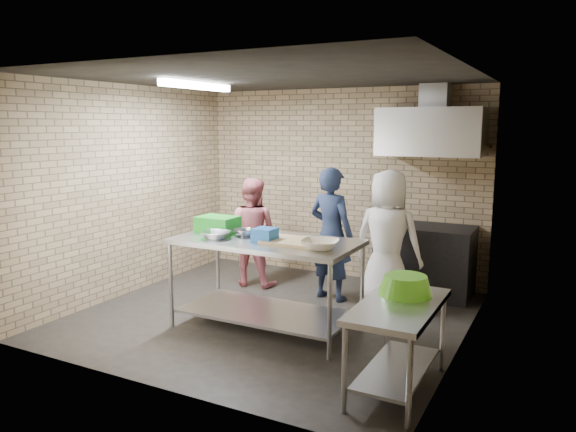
{
  "coord_description": "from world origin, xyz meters",
  "views": [
    {
      "loc": [
        2.99,
        -5.33,
        2.19
      ],
      "look_at": [
        0.1,
        0.2,
        1.15
      ],
      "focal_mm": 34.27,
      "sensor_mm": 36.0,
      "label": 1
    }
  ],
  "objects_px": {
    "stove": "(425,260)",
    "bottle_green": "(470,139)",
    "green_basin": "(405,285)",
    "side_counter": "(397,347)",
    "green_crate": "(217,224)",
    "bottle_red": "(438,137)",
    "woman_pink": "(252,232)",
    "blue_tub": "(265,235)",
    "man_navy": "(331,234)",
    "prep_table": "(266,284)",
    "woman_white": "(388,240)"
  },
  "relations": [
    {
      "from": "green_basin",
      "to": "man_navy",
      "type": "xyz_separation_m",
      "value": [
        -1.44,
        1.75,
        0.0
      ]
    },
    {
      "from": "side_counter",
      "to": "blue_tub",
      "type": "height_order",
      "value": "blue_tub"
    },
    {
      "from": "blue_tub",
      "to": "man_navy",
      "type": "height_order",
      "value": "man_navy"
    },
    {
      "from": "prep_table",
      "to": "green_crate",
      "type": "height_order",
      "value": "green_crate"
    },
    {
      "from": "woman_pink",
      "to": "blue_tub",
      "type": "bearing_deg",
      "value": 118.0
    },
    {
      "from": "woman_white",
      "to": "stove",
      "type": "bearing_deg",
      "value": -105.87
    },
    {
      "from": "bottle_green",
      "to": "blue_tub",
      "type": "bearing_deg",
      "value": -124.39
    },
    {
      "from": "side_counter",
      "to": "stove",
      "type": "xyz_separation_m",
      "value": [
        -0.45,
        2.75,
        0.08
      ]
    },
    {
      "from": "green_crate",
      "to": "green_basin",
      "type": "xyz_separation_m",
      "value": [
        2.35,
        -0.6,
        -0.24
      ]
    },
    {
      "from": "woman_pink",
      "to": "woman_white",
      "type": "xyz_separation_m",
      "value": [
        1.96,
        -0.12,
        0.1
      ]
    },
    {
      "from": "side_counter",
      "to": "stove",
      "type": "relative_size",
      "value": 1.0
    },
    {
      "from": "bottle_red",
      "to": "green_crate",
      "type": "bearing_deg",
      "value": -132.54
    },
    {
      "from": "blue_tub",
      "to": "green_basin",
      "type": "relative_size",
      "value": 0.48
    },
    {
      "from": "blue_tub",
      "to": "woman_pink",
      "type": "bearing_deg",
      "value": 125.93
    },
    {
      "from": "green_crate",
      "to": "bottle_red",
      "type": "distance_m",
      "value": 3.06
    },
    {
      "from": "stove",
      "to": "green_crate",
      "type": "relative_size",
      "value": 2.74
    },
    {
      "from": "man_navy",
      "to": "prep_table",
      "type": "bearing_deg",
      "value": 92.01
    },
    {
      "from": "blue_tub",
      "to": "woman_pink",
      "type": "xyz_separation_m",
      "value": [
        -1.05,
        1.45,
        -0.32
      ]
    },
    {
      "from": "side_counter",
      "to": "woman_pink",
      "type": "bearing_deg",
      "value": 142.13
    },
    {
      "from": "green_basin",
      "to": "man_navy",
      "type": "relative_size",
      "value": 0.27
    },
    {
      "from": "prep_table",
      "to": "man_navy",
      "type": "bearing_deg",
      "value": 80.49
    },
    {
      "from": "bottle_green",
      "to": "side_counter",
      "type": "bearing_deg",
      "value": -90.0
    },
    {
      "from": "stove",
      "to": "bottle_green",
      "type": "xyz_separation_m",
      "value": [
        0.45,
        0.24,
        1.57
      ]
    },
    {
      "from": "prep_table",
      "to": "man_navy",
      "type": "xyz_separation_m",
      "value": [
        0.21,
        1.27,
        0.35
      ]
    },
    {
      "from": "green_crate",
      "to": "blue_tub",
      "type": "bearing_deg",
      "value": -16.35
    },
    {
      "from": "stove",
      "to": "woman_pink",
      "type": "distance_m",
      "value": 2.34
    },
    {
      "from": "side_counter",
      "to": "man_navy",
      "type": "xyz_separation_m",
      "value": [
        -1.46,
        2.0,
        0.46
      ]
    },
    {
      "from": "bottle_red",
      "to": "blue_tub",
      "type": "bearing_deg",
      "value": -117.26
    },
    {
      "from": "prep_table",
      "to": "woman_white",
      "type": "bearing_deg",
      "value": 52.18
    },
    {
      "from": "prep_table",
      "to": "bottle_green",
      "type": "distance_m",
      "value": 3.2
    },
    {
      "from": "bottle_red",
      "to": "woman_pink",
      "type": "relative_size",
      "value": 0.12
    },
    {
      "from": "side_counter",
      "to": "bottle_green",
      "type": "relative_size",
      "value": 8.0
    },
    {
      "from": "man_navy",
      "to": "woman_pink",
      "type": "xyz_separation_m",
      "value": [
        -1.21,
        0.08,
        -0.1
      ]
    },
    {
      "from": "stove",
      "to": "green_basin",
      "type": "xyz_separation_m",
      "value": [
        0.43,
        -2.5,
        0.38
      ]
    },
    {
      "from": "green_crate",
      "to": "green_basin",
      "type": "relative_size",
      "value": 0.95
    },
    {
      "from": "bottle_green",
      "to": "woman_white",
      "type": "relative_size",
      "value": 0.09
    },
    {
      "from": "side_counter",
      "to": "bottle_red",
      "type": "xyz_separation_m",
      "value": [
        -0.4,
        2.99,
        1.65
      ]
    },
    {
      "from": "stove",
      "to": "green_basin",
      "type": "height_order",
      "value": "green_basin"
    },
    {
      "from": "bottle_green",
      "to": "man_navy",
      "type": "height_order",
      "value": "bottle_green"
    },
    {
      "from": "prep_table",
      "to": "green_basin",
      "type": "relative_size",
      "value": 4.28
    },
    {
      "from": "green_crate",
      "to": "man_navy",
      "type": "xyz_separation_m",
      "value": [
        0.91,
        1.15,
        -0.23
      ]
    },
    {
      "from": "woman_pink",
      "to": "woman_white",
      "type": "relative_size",
      "value": 0.88
    },
    {
      "from": "bottle_green",
      "to": "woman_pink",
      "type": "bearing_deg",
      "value": -161.09
    },
    {
      "from": "side_counter",
      "to": "bottle_red",
      "type": "relative_size",
      "value": 6.67
    },
    {
      "from": "green_crate",
      "to": "bottle_red",
      "type": "bearing_deg",
      "value": 47.46
    },
    {
      "from": "stove",
      "to": "green_basin",
      "type": "relative_size",
      "value": 2.61
    },
    {
      "from": "blue_tub",
      "to": "woman_pink",
      "type": "height_order",
      "value": "woman_pink"
    },
    {
      "from": "man_navy",
      "to": "green_crate",
      "type": "bearing_deg",
      "value": 63.11
    },
    {
      "from": "woman_white",
      "to": "green_crate",
      "type": "bearing_deg",
      "value": 36.29
    },
    {
      "from": "man_navy",
      "to": "green_basin",
      "type": "bearing_deg",
      "value": 140.93
    }
  ]
}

